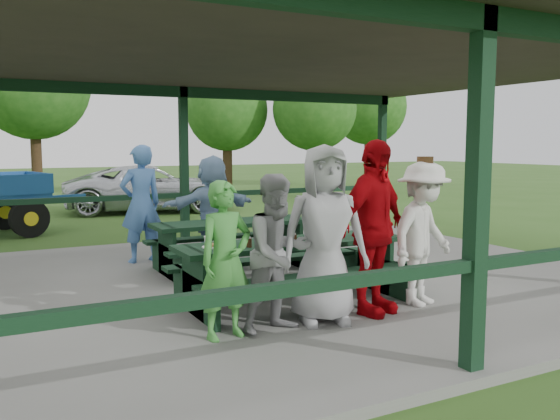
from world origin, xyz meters
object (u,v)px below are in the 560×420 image
picnic_table_far (232,240)px  contestant_green (226,260)px  contestant_white_fedora (423,233)px  contestant_grey_mid (324,234)px  contestant_grey_left (279,253)px  spectator_grey (317,203)px  pickup_truck (151,188)px  contestant_red (373,228)px  spectator_blue (141,204)px  spectator_lblue (212,208)px  picnic_table_near (292,262)px

picnic_table_far → contestant_green: (-1.28, -2.88, 0.31)m
contestant_green → contestant_white_fedora: 2.53m
contestant_grey_mid → contestant_grey_left: bearing=-160.4°
picnic_table_far → contestant_white_fedora: 3.12m
picnic_table_far → spectator_grey: size_ratio=1.39×
contestant_grey_left → pickup_truck: bearing=71.7°
contestant_green → contestant_red: 1.80m
contestant_green → spectator_blue: (0.24, 4.15, 0.17)m
contestant_grey_mid → spectator_lblue: (0.19, 3.78, -0.09)m
contestant_grey_left → contestant_grey_mid: contestant_grey_mid is taller
contestant_grey_left → contestant_red: (1.22, 0.06, 0.17)m
contestant_green → spectator_blue: 4.16m
spectator_grey → picnic_table_far: bearing=35.0°
contestant_green → contestant_grey_mid: (1.13, -0.01, 0.17)m
picnic_table_near → contestant_green: contestant_green is taller
pickup_truck → picnic_table_far: bearing=-175.0°
contestant_grey_left → spectator_blue: spectator_blue is taller
picnic_table_far → contestant_grey_left: 3.03m
picnic_table_near → spectator_blue: spectator_blue is taller
contestant_white_fedora → picnic_table_near: bearing=128.2°
picnic_table_far → spectator_blue: 1.72m
picnic_table_near → contestant_green: 1.53m
contestant_green → contestant_white_fedora: (2.53, 0.05, 0.08)m
spectator_blue → contestant_red: bearing=102.3°
spectator_grey → pickup_truck: bearing=-73.6°
picnic_table_far → spectator_grey: spectator_grey is taller
contestant_white_fedora → spectator_grey: size_ratio=1.03×
picnic_table_far → spectator_grey: (2.06, 0.92, 0.39)m
spectator_lblue → pickup_truck: bearing=-102.5°
contestant_grey_left → contestant_white_fedora: bearing=-6.3°
spectator_lblue → spectator_grey: spectator_lblue is taller
contestant_grey_left → contestant_red: 1.24m
spectator_blue → contestant_grey_left: bearing=86.2°
picnic_table_far → contestant_grey_left: contestant_grey_left is taller
contestant_red → pickup_truck: bearing=66.5°
picnic_table_far → contestant_green: size_ratio=1.53×
contestant_green → spectator_grey: (3.34, 3.80, 0.07)m
contestant_white_fedora → picnic_table_far: bearing=94.4°
picnic_table_near → contestant_green: size_ratio=1.82×
contestant_grey_left → spectator_grey: (2.78, 3.85, 0.05)m
picnic_table_near → contestant_white_fedora: contestant_white_fedora is taller
picnic_table_far → spectator_grey: 2.29m
picnic_table_near → contestant_grey_mid: 1.01m
contestant_grey_mid → pickup_truck: size_ratio=0.39×
contestant_green → pickup_truck: contestant_green is taller
contestant_grey_mid → contestant_green: bearing=-164.6°
contestant_grey_mid → spectator_lblue: bearing=103.1°
picnic_table_far → contestant_white_fedora: size_ratio=1.35×
contestant_grey_mid → contestant_white_fedora: bearing=18.2°
contestant_grey_mid → contestant_red: size_ratio=0.97×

